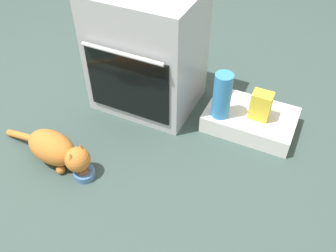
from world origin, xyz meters
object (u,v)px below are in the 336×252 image
object	(u,v)px
food_bowl	(85,173)
snack_bag	(261,106)
oven	(147,51)
pantry_cabinet	(250,120)
water_bottle	(222,96)
cat	(56,150)

from	to	relation	value
food_bowl	snack_bag	bearing A→B (deg)	45.31
oven	pantry_cabinet	size ratio (longest dim) A/B	1.43
water_bottle	cat	bearing A→B (deg)	-137.67
pantry_cabinet	water_bottle	size ratio (longest dim) A/B	1.84
snack_bag	water_bottle	world-z (taller)	water_bottle
pantry_cabinet	snack_bag	world-z (taller)	snack_bag
water_bottle	food_bowl	bearing A→B (deg)	-128.17
pantry_cabinet	food_bowl	world-z (taller)	pantry_cabinet
oven	food_bowl	xyz separation A→B (m)	(-0.01, -0.76, -0.37)
pantry_cabinet	food_bowl	xyz separation A→B (m)	(-0.72, -0.79, -0.03)
pantry_cabinet	water_bottle	bearing A→B (deg)	-149.70
snack_bag	oven	bearing A→B (deg)	-179.10
oven	water_bottle	distance (m)	0.56
oven	food_bowl	distance (m)	0.85
pantry_cabinet	snack_bag	distance (m)	0.16
food_bowl	water_bottle	distance (m)	0.91
cat	snack_bag	world-z (taller)	snack_bag
cat	snack_bag	bearing A→B (deg)	44.79
cat	snack_bag	distance (m)	1.22
food_bowl	cat	size ratio (longest dim) A/B	0.18
pantry_cabinet	water_bottle	distance (m)	0.29
food_bowl	cat	distance (m)	0.21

